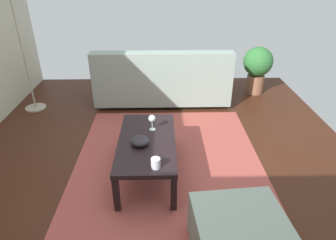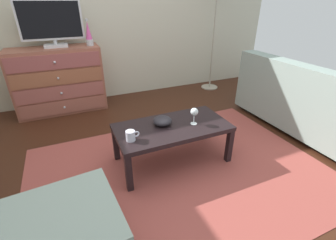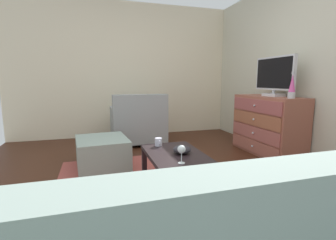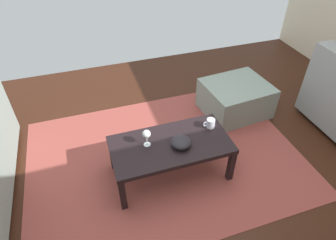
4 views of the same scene
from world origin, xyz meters
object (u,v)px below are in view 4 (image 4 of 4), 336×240
at_px(mug, 210,123).
at_px(ottoman, 235,98).
at_px(wine_glass, 147,134).
at_px(bowl_decorative, 181,142).
at_px(coffee_table, 171,147).

distance_m(mug, ottoman, 0.86).
relative_size(wine_glass, mug, 1.38).
height_order(mug, bowl_decorative, mug).
bearing_deg(coffee_table, mug, -167.66).
bearing_deg(mug, ottoman, -136.58).
bearing_deg(ottoman, wine_glass, 26.94).
height_order(coffee_table, mug, mug).
bearing_deg(wine_glass, ottoman, -153.06).
bearing_deg(ottoman, bowl_decorative, 37.37).
xyz_separation_m(mug, bowl_decorative, (0.33, 0.15, -0.00)).
bearing_deg(coffee_table, ottoman, -146.87).
bearing_deg(ottoman, coffee_table, 33.13).
bearing_deg(bowl_decorative, wine_glass, -20.93).
xyz_separation_m(coffee_table, mug, (-0.41, -0.09, 0.09)).
distance_m(coffee_table, bowl_decorative, 0.13).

